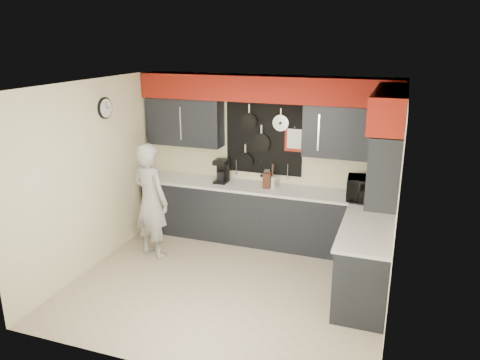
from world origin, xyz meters
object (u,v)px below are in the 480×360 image
at_px(knife_block, 267,180).
at_px(person, 151,201).
at_px(utensil_crock, 272,181).
at_px(coffee_maker, 222,170).
at_px(microwave, 369,189).

bearing_deg(knife_block, person, -148.40).
bearing_deg(utensil_crock, person, -145.37).
distance_m(knife_block, person, 1.77).
height_order(coffee_maker, person, person).
height_order(utensil_crock, person, person).
height_order(microwave, person, person).
bearing_deg(utensil_crock, microwave, -6.29).
bearing_deg(utensil_crock, coffee_maker, -177.93).
bearing_deg(coffee_maker, knife_block, -6.20).
height_order(knife_block, coffee_maker, coffee_maker).
bearing_deg(knife_block, coffee_maker, 173.72).
distance_m(utensil_crock, coffee_maker, 0.82).
relative_size(utensil_crock, person, 0.09).
bearing_deg(coffee_maker, utensil_crock, 0.86).
distance_m(microwave, knife_block, 1.51).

